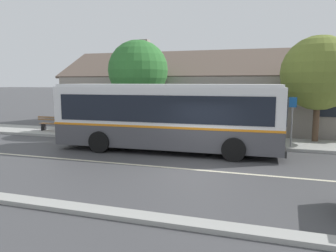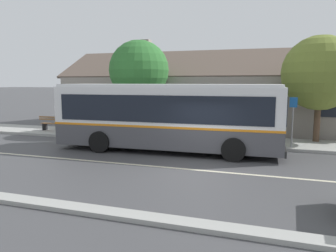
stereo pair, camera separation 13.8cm
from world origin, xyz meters
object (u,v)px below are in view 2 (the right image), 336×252
transit_bus (167,115)px  street_tree_secondary (139,71)px  street_tree_primary (322,75)px  bus_stop_sign (293,116)px  bench_by_building (53,124)px

transit_bus → street_tree_secondary: 5.98m
street_tree_primary → bus_stop_sign: bearing=-125.8°
bench_by_building → street_tree_secondary: bearing=15.9°
street_tree_primary → transit_bus: bearing=-150.1°
bench_by_building → bus_stop_sign: bearing=-3.3°
transit_bus → bus_stop_sign: bearing=20.4°
bench_by_building → street_tree_secondary: street_tree_secondary is taller
street_tree_primary → bus_stop_sign: size_ratio=2.35×
street_tree_secondary → bench_by_building: bearing=-164.1°
transit_bus → bus_stop_sign: size_ratio=4.43×
street_tree_primary → bus_stop_sign: street_tree_primary is taller
bench_by_building → bus_stop_sign: (14.31, -0.82, 1.07)m
bench_by_building → street_tree_primary: 16.05m
bench_by_building → transit_bus: bearing=-18.5°
transit_bus → street_tree_primary: bearing=29.9°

